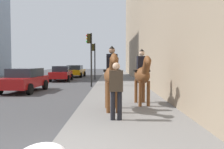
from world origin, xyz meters
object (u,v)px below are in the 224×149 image
(mounted_horse_far, at_px, (142,74))
(car_near_lane, at_px, (62,73))
(traffic_light_near_curb, at_px, (90,51))
(mounted_horse_near, at_px, (112,75))
(pedestrian_greeting, at_px, (116,87))
(car_far_lane, at_px, (24,79))
(traffic_light_far_curb, at_px, (94,55))
(car_mid_lane, at_px, (75,71))

(mounted_horse_far, distance_m, car_near_lane, 15.24)
(mounted_horse_far, xyz_separation_m, traffic_light_near_curb, (8.30, 2.82, 1.29))
(mounted_horse_near, height_order, car_near_lane, mounted_horse_near)
(mounted_horse_near, xyz_separation_m, pedestrian_greeting, (-1.40, -0.12, -0.29))
(mounted_horse_near, height_order, car_far_lane, mounted_horse_near)
(traffic_light_near_curb, bearing_deg, pedestrian_greeting, -170.99)
(mounted_horse_far, height_order, traffic_light_near_curb, traffic_light_near_curb)
(traffic_light_far_curb, bearing_deg, car_far_lane, 160.86)
(mounted_horse_far, distance_m, traffic_light_far_curb, 15.83)
(traffic_light_far_curb, bearing_deg, pedestrian_greeting, -173.78)
(mounted_horse_near, bearing_deg, pedestrian_greeting, 0.85)
(mounted_horse_near, bearing_deg, car_near_lane, -166.12)
(traffic_light_near_curb, height_order, traffic_light_far_curb, traffic_light_near_curb)
(pedestrian_greeting, height_order, traffic_light_far_curb, traffic_light_far_curb)
(car_mid_lane, distance_m, car_far_lane, 14.63)
(mounted_horse_near, xyz_separation_m, car_near_lane, (15.17, 4.89, -0.63))
(mounted_horse_near, xyz_separation_m, traffic_light_far_curb, (16.70, 1.85, 1.12))
(car_near_lane, bearing_deg, car_mid_lane, 173.08)
(mounted_horse_far, bearing_deg, traffic_light_near_curb, -165.94)
(traffic_light_near_curb, xyz_separation_m, traffic_light_far_curb, (7.19, 0.24, -0.14))
(car_mid_lane, bearing_deg, pedestrian_greeting, -165.91)
(mounted_horse_near, xyz_separation_m, mounted_horse_far, (1.22, -1.21, -0.04))
(car_far_lane, bearing_deg, car_near_lane, 179.52)
(pedestrian_greeting, distance_m, car_mid_lane, 22.95)
(mounted_horse_far, height_order, car_far_lane, mounted_horse_far)
(mounted_horse_far, distance_m, traffic_light_near_curb, 8.86)
(mounted_horse_far, xyz_separation_m, car_near_lane, (13.95, 6.10, -0.59))
(car_mid_lane, bearing_deg, car_near_lane, 178.32)
(pedestrian_greeting, height_order, car_mid_lane, pedestrian_greeting)
(pedestrian_greeting, xyz_separation_m, traffic_light_far_curb, (18.10, 1.97, 1.41))
(car_mid_lane, distance_m, traffic_light_far_curb, 5.39)
(mounted_horse_far, distance_m, car_mid_lane, 20.67)
(car_mid_lane, relative_size, traffic_light_near_curb, 1.07)
(pedestrian_greeting, distance_m, car_near_lane, 17.31)
(car_far_lane, bearing_deg, mounted_horse_far, 54.23)
(traffic_light_far_curb, bearing_deg, mounted_horse_far, -168.81)
(mounted_horse_near, relative_size, car_mid_lane, 0.54)
(pedestrian_greeting, relative_size, car_near_lane, 0.39)
(car_far_lane, bearing_deg, car_mid_lane, 179.12)
(car_far_lane, xyz_separation_m, traffic_light_near_curb, (3.02, -3.78, 1.88))
(mounted_horse_far, xyz_separation_m, car_mid_lane, (19.88, 5.65, -0.61))
(mounted_horse_far, relative_size, car_far_lane, 0.51)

